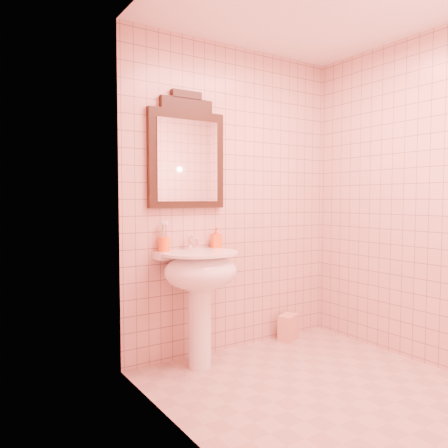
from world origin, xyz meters
TOP-DOWN VIEW (x-y plane):
  - floor at (0.00, 0.00)m, footprint 2.20×2.20m
  - back_wall at (0.00, 1.10)m, footprint 2.00×0.02m
  - pedestal_sink at (-0.47, 0.87)m, footprint 0.58×0.58m
  - faucet at (-0.47, 1.01)m, footprint 0.04×0.16m
  - mirror at (-0.47, 1.07)m, footprint 0.64×0.06m
  - toothbrush_cup at (-0.68, 1.04)m, footprint 0.09×0.09m
  - soap_dispenser at (-0.23, 1.03)m, footprint 0.09×0.09m
  - towel at (0.50, 0.99)m, footprint 0.22×0.19m

SIDE VIEW (x-z plane):
  - floor at x=0.00m, z-range 0.00..0.00m
  - towel at x=0.50m, z-range 0.00..0.23m
  - pedestal_sink at x=-0.47m, z-range 0.23..1.09m
  - faucet at x=-0.47m, z-range 0.87..0.97m
  - toothbrush_cup at x=-0.68m, z-range 0.82..1.02m
  - soap_dispenser at x=-0.23m, z-range 0.86..1.03m
  - back_wall at x=0.00m, z-range 0.00..2.50m
  - mirror at x=-0.47m, z-range 1.15..2.04m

